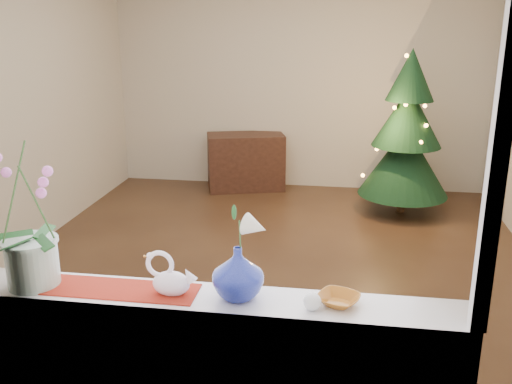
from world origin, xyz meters
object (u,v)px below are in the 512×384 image
paperweight (312,302)px  xmas_tree (407,133)px  side_table (246,162)px  blue_vase (238,269)px  orchid_pot (26,209)px  swan (171,274)px  amber_dish (338,300)px

paperweight → xmas_tree: bearing=79.4°
xmas_tree → side_table: xmas_tree is taller
blue_vase → xmas_tree: xmas_tree is taller
blue_vase → xmas_tree: bearing=75.0°
orchid_pot → swan: bearing=0.3°
orchid_pot → amber_dish: orchid_pot is taller
side_table → xmas_tree: bearing=-34.8°
amber_dish → swan: bearing=-178.4°
swan → amber_dish: 0.70m
swan → paperweight: (0.60, -0.04, -0.06)m
blue_vase → side_table: blue_vase is taller
swan → xmas_tree: bearing=71.0°
swan → paperweight: bearing=-4.6°
swan → side_table: size_ratio=0.24×
orchid_pot → side_table: 4.72m
orchid_pot → side_table: (0.14, 4.63, -0.93)m
blue_vase → swan: bearing=-176.6°
side_table → orchid_pot: bearing=-108.1°
orchid_pot → blue_vase: 0.93m
side_table → paperweight: bearing=-93.5°
paperweight → xmas_tree: xmas_tree is taller
paperweight → xmas_tree: (0.76, 4.06, -0.08)m
xmas_tree → side_table: 2.00m
orchid_pot → paperweight: (1.21, -0.04, -0.31)m
swan → xmas_tree: (1.35, 4.02, -0.14)m
paperweight → amber_dish: 0.12m
orchid_pot → paperweight: orchid_pot is taller
side_table → swan: bearing=-100.5°
swan → orchid_pot: bearing=179.9°
xmas_tree → amber_dish: bearing=-99.3°
orchid_pot → blue_vase: size_ratio=2.72×
blue_vase → side_table: (-0.77, 4.61, -0.70)m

